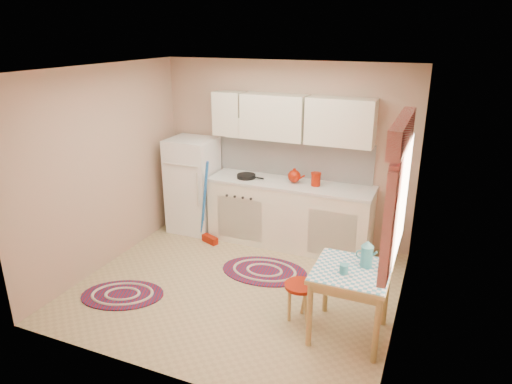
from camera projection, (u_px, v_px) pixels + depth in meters
The scene contains 14 objects.
room_shell at pixel (258, 152), 5.04m from camera, with size 3.64×3.60×2.52m.
fridge at pixel (193, 185), 6.75m from camera, with size 0.65×0.60×1.40m, color white.
broom at pixel (209, 203), 6.32m from camera, with size 0.28×0.12×1.20m, color blue, non-canonical shape.
base_cabinets at pixel (289, 215), 6.34m from camera, with size 2.25×0.60×0.88m, color white.
countertop at pixel (290, 184), 6.18m from camera, with size 2.27×0.62×0.04m, color silver.
frying_pan at pixel (246, 176), 6.36m from camera, with size 0.26×0.26×0.05m, color black.
red_kettle at pixel (294, 176), 6.13m from camera, with size 0.19×0.17×0.19m, color #971805, non-canonical shape.
red_canister at pixel (316, 180), 6.02m from camera, with size 0.12×0.12×0.16m, color #971805.
table at pixel (349, 303), 4.45m from camera, with size 0.72×0.72×0.72m, color tan.
stool at pixel (300, 302), 4.73m from camera, with size 0.33×0.33×0.42m, color #971805.
coffee_pot at pixel (367, 253), 4.34m from camera, with size 0.15×0.12×0.29m, color teal, non-canonical shape.
mug at pixel (344, 269), 4.24m from camera, with size 0.08×0.08×0.10m, color teal.
rug_center at pixel (264, 271), 5.74m from camera, with size 1.09×0.73×0.02m, color maroon, non-canonical shape.
rug_left at pixel (123, 295), 5.22m from camera, with size 0.94×0.63×0.02m, color maroon, non-canonical shape.
Camera 1 is at (2.02, -4.29, 2.88)m, focal length 32.00 mm.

